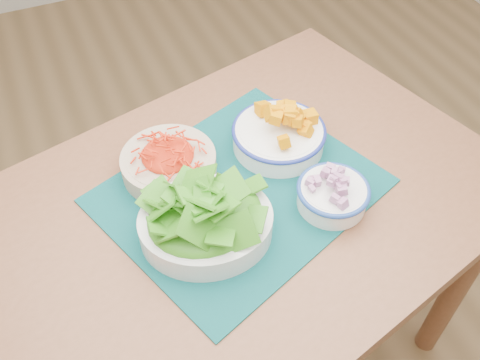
{
  "coord_description": "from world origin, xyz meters",
  "views": [
    {
      "loc": [
        -0.61,
        -0.97,
        1.58
      ],
      "look_at": [
        -0.32,
        -0.31,
        0.78
      ],
      "focal_mm": 40.0,
      "sensor_mm": 36.0,
      "label": 1
    }
  ],
  "objects_px": {
    "lettuce_bowl": "(205,217)",
    "placemat": "(240,190)",
    "squash_bowl": "(279,130)",
    "table": "(233,236)",
    "onion_bowl": "(333,192)",
    "carrot_bowl": "(168,159)"
  },
  "relations": [
    {
      "from": "squash_bowl",
      "to": "table",
      "type": "bearing_deg",
      "value": -144.4
    },
    {
      "from": "table",
      "to": "carrot_bowl",
      "type": "relative_size",
      "value": 5.0
    },
    {
      "from": "placemat",
      "to": "lettuce_bowl",
      "type": "xyz_separation_m",
      "value": [
        -0.1,
        -0.08,
        0.05
      ]
    },
    {
      "from": "placemat",
      "to": "carrot_bowl",
      "type": "relative_size",
      "value": 2.03
    },
    {
      "from": "table",
      "to": "squash_bowl",
      "type": "height_order",
      "value": "squash_bowl"
    },
    {
      "from": "lettuce_bowl",
      "to": "onion_bowl",
      "type": "distance_m",
      "value": 0.26
    },
    {
      "from": "lettuce_bowl",
      "to": "placemat",
      "type": "bearing_deg",
      "value": 51.47
    },
    {
      "from": "placemat",
      "to": "onion_bowl",
      "type": "bearing_deg",
      "value": -55.4
    },
    {
      "from": "onion_bowl",
      "to": "carrot_bowl",
      "type": "bearing_deg",
      "value": 141.19
    },
    {
      "from": "carrot_bowl",
      "to": "lettuce_bowl",
      "type": "distance_m",
      "value": 0.19
    },
    {
      "from": "placemat",
      "to": "lettuce_bowl",
      "type": "bearing_deg",
      "value": -163.67
    },
    {
      "from": "placemat",
      "to": "squash_bowl",
      "type": "distance_m",
      "value": 0.16
    },
    {
      "from": "placemat",
      "to": "onion_bowl",
      "type": "relative_size",
      "value": 2.92
    },
    {
      "from": "table",
      "to": "squash_bowl",
      "type": "relative_size",
      "value": 6.27
    },
    {
      "from": "table",
      "to": "onion_bowl",
      "type": "relative_size",
      "value": 7.2
    },
    {
      "from": "table",
      "to": "placemat",
      "type": "relative_size",
      "value": 2.46
    },
    {
      "from": "table",
      "to": "lettuce_bowl",
      "type": "bearing_deg",
      "value": -161.03
    },
    {
      "from": "placemat",
      "to": "squash_bowl",
      "type": "xyz_separation_m",
      "value": [
        0.13,
        0.08,
        0.05
      ]
    },
    {
      "from": "carrot_bowl",
      "to": "onion_bowl",
      "type": "relative_size",
      "value": 1.44
    },
    {
      "from": "lettuce_bowl",
      "to": "onion_bowl",
      "type": "height_order",
      "value": "lettuce_bowl"
    },
    {
      "from": "lettuce_bowl",
      "to": "onion_bowl",
      "type": "relative_size",
      "value": 1.67
    },
    {
      "from": "placemat",
      "to": "squash_bowl",
      "type": "bearing_deg",
      "value": 13.02
    }
  ]
}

